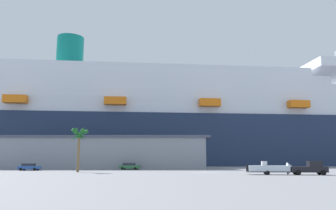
{
  "coord_description": "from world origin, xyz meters",
  "views": [
    {
      "loc": [
        -6.03,
        -65.28,
        2.32
      ],
      "look_at": [
        -7.27,
        33.52,
        18.63
      ],
      "focal_mm": 35.78,
      "sensor_mm": 36.0,
      "label": 1
    }
  ],
  "objects_px": {
    "pickup_truck": "(310,168)",
    "small_boat_on_trailer": "(273,169)",
    "cruise_ship": "(162,124)",
    "parked_car_blue_suv": "(29,167)",
    "parked_car_green_wagon": "(130,166)",
    "palm_tree": "(79,138)"
  },
  "relations": [
    {
      "from": "cruise_ship",
      "to": "small_boat_on_trailer",
      "type": "bearing_deg",
      "value": -76.12
    },
    {
      "from": "pickup_truck",
      "to": "parked_car_green_wagon",
      "type": "bearing_deg",
      "value": 138.82
    },
    {
      "from": "pickup_truck",
      "to": "parked_car_blue_suv",
      "type": "xyz_separation_m",
      "value": [
        -54.23,
        21.67,
        -0.21
      ]
    },
    {
      "from": "pickup_truck",
      "to": "small_boat_on_trailer",
      "type": "xyz_separation_m",
      "value": [
        -5.65,
        0.61,
        -0.09
      ]
    },
    {
      "from": "cruise_ship",
      "to": "parked_car_green_wagon",
      "type": "xyz_separation_m",
      "value": [
        -6.14,
        -55.61,
        -16.18
      ]
    },
    {
      "from": "cruise_ship",
      "to": "parked_car_blue_suv",
      "type": "height_order",
      "value": "cruise_ship"
    },
    {
      "from": "cruise_ship",
      "to": "parked_car_blue_suv",
      "type": "distance_m",
      "value": 70.16
    },
    {
      "from": "palm_tree",
      "to": "parked_car_blue_suv",
      "type": "relative_size",
      "value": 1.83
    },
    {
      "from": "pickup_truck",
      "to": "palm_tree",
      "type": "xyz_separation_m",
      "value": [
        -40.43,
        11.7,
        5.68
      ]
    },
    {
      "from": "palm_tree",
      "to": "cruise_ship",
      "type": "bearing_deg",
      "value": 78.89
    },
    {
      "from": "palm_tree",
      "to": "parked_car_green_wagon",
      "type": "distance_m",
      "value": 19.39
    },
    {
      "from": "small_boat_on_trailer",
      "to": "palm_tree",
      "type": "height_order",
      "value": "palm_tree"
    },
    {
      "from": "parked_car_green_wagon",
      "to": "cruise_ship",
      "type": "bearing_deg",
      "value": 83.7
    },
    {
      "from": "small_boat_on_trailer",
      "to": "parked_car_blue_suv",
      "type": "height_order",
      "value": "small_boat_on_trailer"
    },
    {
      "from": "cruise_ship",
      "to": "parked_car_green_wagon",
      "type": "height_order",
      "value": "cruise_ship"
    },
    {
      "from": "cruise_ship",
      "to": "parked_car_blue_suv",
      "type": "xyz_separation_m",
      "value": [
        -27.99,
        -62.27,
        -16.18
      ]
    },
    {
      "from": "small_boat_on_trailer",
      "to": "parked_car_blue_suv",
      "type": "relative_size",
      "value": 1.86
    },
    {
      "from": "parked_car_green_wagon",
      "to": "parked_car_blue_suv",
      "type": "relative_size",
      "value": 1.07
    },
    {
      "from": "palm_tree",
      "to": "parked_car_green_wagon",
      "type": "relative_size",
      "value": 1.71
    },
    {
      "from": "palm_tree",
      "to": "parked_car_blue_suv",
      "type": "bearing_deg",
      "value": 144.15
    },
    {
      "from": "palm_tree",
      "to": "parked_car_green_wagon",
      "type": "height_order",
      "value": "palm_tree"
    },
    {
      "from": "parked_car_green_wagon",
      "to": "parked_car_blue_suv",
      "type": "xyz_separation_m",
      "value": [
        -21.85,
        -6.65,
        -0.0
      ]
    }
  ]
}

